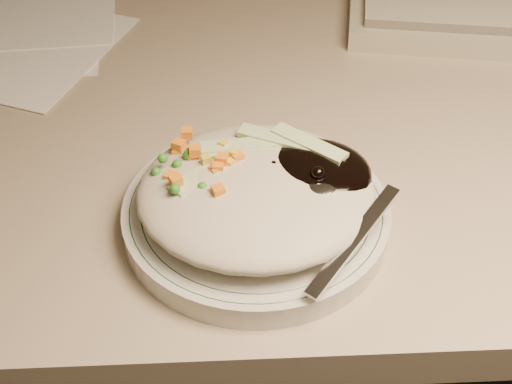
{
  "coord_description": "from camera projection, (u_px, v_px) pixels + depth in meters",
  "views": [
    {
      "loc": [
        -0.1,
        0.74,
        1.16
      ],
      "look_at": [
        -0.08,
        1.16,
        0.78
      ],
      "focal_mm": 50.0,
      "sensor_mm": 36.0,
      "label": 1
    }
  ],
  "objects": [
    {
      "name": "plate",
      "position": [
        256.0,
        215.0,
        0.59
      ],
      "size": [
        0.22,
        0.22,
        0.02
      ],
      "primitive_type": "cylinder",
      "color": "beige",
      "rests_on": "desk"
    },
    {
      "name": "plate_rim",
      "position": [
        256.0,
        206.0,
        0.59
      ],
      "size": [
        0.21,
        0.21,
        0.0
      ],
      "color": "#144723",
      "rests_on": "plate"
    },
    {
      "name": "meal",
      "position": [
        261.0,
        187.0,
        0.57
      ],
      "size": [
        0.21,
        0.19,
        0.05
      ],
      "color": "#B9B196",
      "rests_on": "plate"
    },
    {
      "name": "desk",
      "position": [
        314.0,
        216.0,
        0.9
      ],
      "size": [
        1.4,
        0.7,
        0.74
      ],
      "color": "gray",
      "rests_on": "ground"
    }
  ]
}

